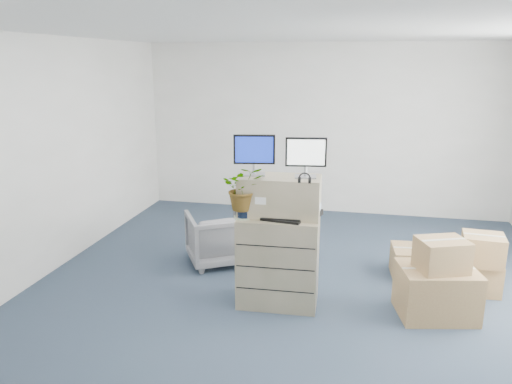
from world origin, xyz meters
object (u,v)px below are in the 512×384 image
filing_cabinet_lower (278,260)px  keyboard (280,219)px  monitor_right (306,155)px  water_bottle (292,205)px  office_chair (217,235)px  monitor_left (254,153)px  potted_plant (244,194)px

filing_cabinet_lower → keyboard: bearing=-76.8°
monitor_right → water_bottle: (-0.13, -0.01, -0.52)m
office_chair → filing_cabinet_lower: bearing=106.1°
monitor_left → water_bottle: size_ratio=1.84×
monitor_left → keyboard: monitor_left is taller
monitor_left → filing_cabinet_lower: bearing=-21.8°
water_bottle → office_chair: water_bottle is taller
monitor_left → potted_plant: 0.43m
keyboard → potted_plant: 0.44m
filing_cabinet_lower → potted_plant: size_ratio=1.70×
filing_cabinet_lower → monitor_left: size_ratio=2.29×
monitor_left → potted_plant: monitor_left is taller
monitor_right → office_chair: monitor_right is taller
keyboard → office_chair: size_ratio=0.62×
keyboard → monitor_right: bearing=46.2°
keyboard → potted_plant: potted_plant is taller
monitor_left → monitor_right: size_ratio=1.03×
office_chair → monitor_left: bearing=98.4°
office_chair → monitor_right: bearing=114.8°
filing_cabinet_lower → keyboard: size_ratio=2.15×
filing_cabinet_lower → monitor_right: (0.25, 0.06, 1.12)m
water_bottle → office_chair: (-1.07, 0.87, -0.71)m
potted_plant → filing_cabinet_lower: bearing=17.2°
water_bottle → potted_plant: (-0.47, -0.16, 0.14)m
monitor_left → monitor_right: (0.52, 0.01, -0.01)m
monitor_right → potted_plant: (-0.60, -0.17, -0.39)m
water_bottle → office_chair: bearing=141.0°
monitor_right → keyboard: size_ratio=0.91×
keyboard → potted_plant: (-0.37, -0.00, 0.24)m
filing_cabinet_lower → monitor_right: monitor_right is taller
potted_plant → office_chair: potted_plant is taller
keyboard → potted_plant: bearing=-170.3°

